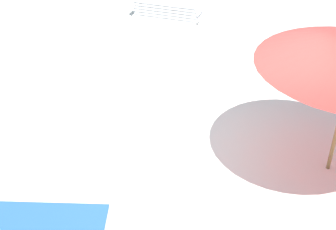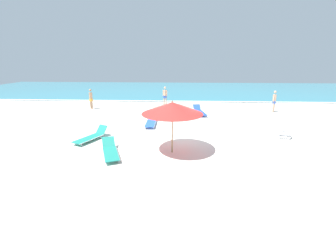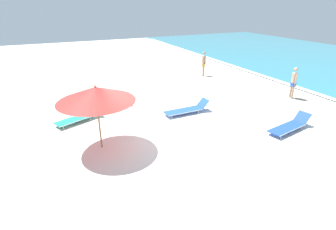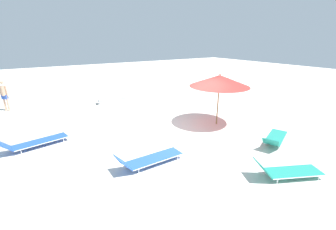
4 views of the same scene
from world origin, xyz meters
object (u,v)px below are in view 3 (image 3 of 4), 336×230
Objects in this scene: sun_lounger_under_umbrella at (187,109)px; beachgoer_strolling_adult at (204,62)px; sun_lounger_near_water_right at (290,126)px; beachgoer_shoreline_child at (294,81)px; beach_umbrella at (96,94)px; sun_lounger_beside_umbrella at (79,117)px; sun_lounger_near_water_left at (111,100)px.

sun_lounger_under_umbrella is 1.30× the size of beachgoer_strolling_adult.
beachgoer_shoreline_child is (-2.95, 3.36, 0.79)m from sun_lounger_near_water_right.
beach_umbrella is 11.63m from beachgoer_strolling_adult.
beachgoer_shoreline_child reaches higher than sun_lounger_beside_umbrella.
sun_lounger_near_water_left is at bearing -133.38° from sun_lounger_under_umbrella.
sun_lounger_near_water_left is at bearing -145.45° from sun_lounger_near_water_right.
beachgoer_shoreline_child is 1.00× the size of beachgoer_strolling_adult.
sun_lounger_near_water_left is (-4.36, 1.39, -1.89)m from beach_umbrella.
sun_lounger_under_umbrella is 4.20m from sun_lounger_near_water_left.
sun_lounger_beside_umbrella is 10.51m from beachgoer_strolling_adult.
sun_lounger_beside_umbrella is at bearing -26.61° from beachgoer_strolling_adult.
sun_lounger_under_umbrella is 1.30× the size of beachgoer_shoreline_child.
beach_umbrella reaches higher than sun_lounger_near_water_left.
sun_lounger_under_umbrella is at bearing -148.32° from sun_lounger_near_water_right.
sun_lounger_under_umbrella reaches higher than sun_lounger_beside_umbrella.
beachgoer_strolling_adult is at bearing 129.09° from beach_umbrella.
beach_umbrella is at bearing 7.62° from sun_lounger_near_water_left.
sun_lounger_near_water_left reaches higher than sun_lounger_near_water_right.
beach_umbrella reaches higher than beachgoer_strolling_adult.
sun_lounger_near_water_right is 1.34× the size of beachgoer_shoreline_child.
beachgoer_strolling_adult is at bearing 161.33° from sun_lounger_near_water_right.
sun_lounger_near_water_right is at bearing 37.54° from sun_lounger_beside_umbrella.
beach_umbrella is at bearing 115.14° from beachgoer_shoreline_child.
sun_lounger_under_umbrella is 5.12m from sun_lounger_beside_umbrella.
beach_umbrella is 1.16× the size of sun_lounger_near_water_right.
sun_lounger_beside_umbrella is at bearing -170.49° from beach_umbrella.
sun_lounger_beside_umbrella is 1.24× the size of beachgoer_strolling_adult.
sun_lounger_near_water_right is at bearing 29.23° from beachgoer_strolling_adult.
sun_lounger_beside_umbrella is at bearing -24.11° from sun_lounger_near_water_left.
beachgoer_shoreline_child is (3.33, 9.57, 0.78)m from sun_lounger_near_water_left.
sun_lounger_near_water_right is (6.28, 6.21, -0.01)m from sun_lounger_near_water_left.
beach_umbrella is at bearing -114.29° from sun_lounger_near_water_right.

